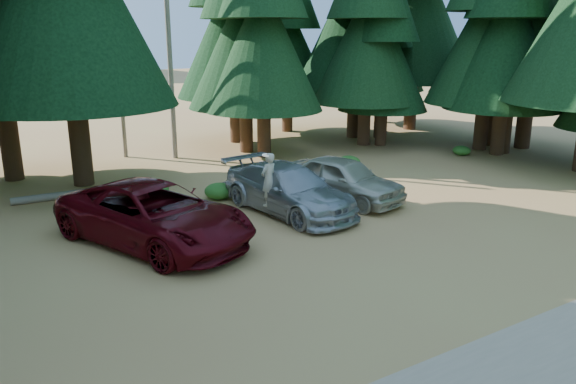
% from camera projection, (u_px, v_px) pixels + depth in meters
% --- Properties ---
extents(ground, '(160.00, 160.00, 0.00)m').
position_uv_depth(ground, '(339.00, 260.00, 15.15)').
color(ground, '#BC804F').
rests_on(ground, ground).
extents(gravel_strip, '(26.00, 3.50, 0.01)m').
position_uv_depth(gravel_strip, '(561.00, 383.00, 9.82)').
color(gravel_strip, tan).
rests_on(gravel_strip, ground).
extents(forest_belt_north, '(36.00, 7.00, 22.00)m').
position_uv_depth(forest_belt_north, '(156.00, 158.00, 27.44)').
color(forest_belt_north, black).
rests_on(forest_belt_north, ground).
extents(forest_belt_east, '(6.00, 22.00, 22.00)m').
position_uv_depth(forest_belt_east, '(555.00, 164.00, 26.22)').
color(forest_belt_east, black).
rests_on(forest_belt_east, ground).
extents(snag_front, '(0.24, 0.24, 12.00)m').
position_uv_depth(snag_front, '(168.00, 30.00, 25.79)').
color(snag_front, gray).
rests_on(snag_front, ground).
extents(snag_back, '(0.20, 0.20, 10.00)m').
position_uv_depth(snag_back, '(117.00, 52.00, 26.28)').
color(snag_back, gray).
rests_on(snag_back, ground).
extents(red_pickup, '(5.06, 6.94, 1.75)m').
position_uv_depth(red_pickup, '(154.00, 215.00, 16.11)').
color(red_pickup, '#54070F').
rests_on(red_pickup, ground).
extents(silver_minivan_center, '(2.94, 5.74, 1.60)m').
position_uv_depth(silver_minivan_center, '(289.00, 189.00, 18.98)').
color(silver_minivan_center, '#A8ABB0').
rests_on(silver_minivan_center, ground).
extents(silver_minivan_right, '(3.04, 5.04, 1.60)m').
position_uv_depth(silver_minivan_right, '(343.00, 179.00, 20.30)').
color(silver_minivan_right, beige).
rests_on(silver_minivan_right, ground).
extents(frisbee_player, '(0.74, 0.60, 1.76)m').
position_uv_depth(frisbee_player, '(269.00, 179.00, 18.29)').
color(frisbee_player, beige).
rests_on(frisbee_player, ground).
extents(log_left, '(3.95, 0.46, 0.28)m').
position_uv_depth(log_left, '(69.00, 194.00, 20.75)').
color(log_left, gray).
rests_on(log_left, ground).
extents(log_mid, '(2.98, 2.79, 0.31)m').
position_uv_depth(log_mid, '(301.00, 166.00, 25.08)').
color(log_mid, gray).
rests_on(log_mid, ground).
extents(log_right, '(3.93, 2.14, 0.27)m').
position_uv_depth(log_right, '(255.00, 174.00, 23.72)').
color(log_right, gray).
rests_on(log_right, ground).
extents(shrub_far_left, '(1.10, 1.10, 0.61)m').
position_uv_depth(shrub_far_left, '(130.00, 212.00, 18.23)').
color(shrub_far_left, '#2B681F').
rests_on(shrub_far_left, ground).
extents(shrub_left, '(0.97, 0.97, 0.53)m').
position_uv_depth(shrub_left, '(118.00, 188.00, 21.13)').
color(shrub_left, '#2B681F').
rests_on(shrub_left, ground).
extents(shrub_center_left, '(1.20, 1.20, 0.66)m').
position_uv_depth(shrub_center_left, '(153.00, 190.00, 20.68)').
color(shrub_center_left, '#2B681F').
rests_on(shrub_center_left, ground).
extents(shrub_center_right, '(1.06, 1.06, 0.58)m').
position_uv_depth(shrub_center_right, '(219.00, 191.00, 20.64)').
color(shrub_center_right, '#2B681F').
rests_on(shrub_center_right, ground).
extents(shrub_right, '(0.83, 0.83, 0.46)m').
position_uv_depth(shrub_right, '(325.00, 181.00, 22.34)').
color(shrub_right, '#2B681F').
rests_on(shrub_right, ground).
extents(shrub_far_right, '(1.06, 1.06, 0.58)m').
position_uv_depth(shrub_far_right, '(349.00, 162.00, 25.18)').
color(shrub_far_right, '#2B681F').
rests_on(shrub_far_right, ground).
extents(shrub_edge_east, '(0.87, 0.87, 0.48)m').
position_uv_depth(shrub_edge_east, '(462.00, 151.00, 27.93)').
color(shrub_edge_east, '#2B681F').
rests_on(shrub_edge_east, ground).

